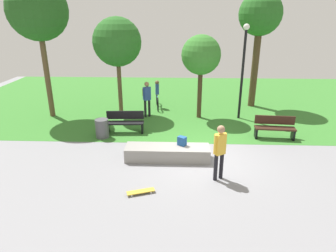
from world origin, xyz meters
TOP-DOWN VIEW (x-y plane):
  - ground_plane at (0.00, 0.00)m, footprint 28.00×28.00m
  - grass_lawn at (0.00, 7.62)m, footprint 26.60×12.77m
  - concrete_ledge at (-1.18, -0.12)m, footprint 2.93×0.80m
  - backpack_on_ledge at (-0.67, 0.02)m, footprint 0.34×0.32m
  - skater_performing_trick at (0.44, -1.41)m, footprint 0.38×0.34m
  - skateboard_by_ledge at (-1.85, -2.29)m, footprint 0.82×0.45m
  - park_bench_near_lamppost at (3.13, 1.96)m, footprint 1.63×0.60m
  - park_bench_center_lawn at (-3.10, 2.35)m, footprint 1.62×0.56m
  - tree_leaning_ash at (0.19, 4.45)m, footprint 1.83×1.83m
  - tree_young_birch at (-3.75, 4.87)m, footprint 2.30×2.30m
  - tree_tall_oak at (-7.13, 4.39)m, footprint 2.68×2.68m
  - tree_slender_maple at (3.22, 6.54)m, footprint 2.17×2.17m
  - lamp_post at (2.14, 4.41)m, footprint 0.28×0.28m
  - trash_bin at (-3.95, 1.74)m, footprint 0.54×0.54m
  - pedestrian_with_backpack at (-2.37, 4.45)m, footprint 0.43×0.44m
  - cyclist_on_bicycle at (-1.98, 6.01)m, footprint 0.28×1.81m

SIDE VIEW (x-z plane):
  - ground_plane at x=0.00m, z-range 0.00..0.00m
  - grass_lawn at x=0.00m, z-range 0.00..0.01m
  - skateboard_by_ledge at x=-1.85m, z-range 0.02..0.10m
  - concrete_ledge at x=-1.18m, z-range 0.00..0.48m
  - trash_bin at x=-3.95m, z-range 0.00..0.78m
  - park_bench_near_lamppost at x=3.13m, z-range 0.03..0.94m
  - park_bench_center_lawn at x=-3.10m, z-range 0.03..0.94m
  - cyclist_on_bicycle at x=-1.98m, z-range -0.13..1.39m
  - backpack_on_ledge at x=-0.67m, z-range 0.48..0.80m
  - skater_performing_trick at x=0.44m, z-range 0.16..1.93m
  - pedestrian_with_backpack at x=-2.37m, z-range 0.18..1.94m
  - lamp_post at x=2.14m, z-range 0.46..4.86m
  - tree_leaning_ash at x=0.19m, z-range 1.03..4.97m
  - tree_young_birch at x=-3.75m, z-range 1.18..5.89m
  - tree_slender_maple at x=3.22m, z-range 1.72..7.61m
  - tree_tall_oak at x=-7.13m, z-range 1.76..8.05m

